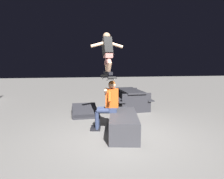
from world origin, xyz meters
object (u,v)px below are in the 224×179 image
kicker_ramp (85,113)px  ledge_box_main (123,124)px  skateboard (108,77)px  skater_airborne (107,51)px  person_sitting_on_ledge (108,103)px  picnic_table_back (130,96)px

kicker_ramp → ledge_box_main: bearing=-155.5°
skateboard → skater_airborne: size_ratio=0.92×
ledge_box_main → person_sitting_on_ledge: person_sitting_on_ledge is taller
skater_airborne → kicker_ramp: size_ratio=0.92×
person_sitting_on_ledge → skateboard: size_ratio=1.30×
skater_airborne → picnic_table_back: skater_airborne is taller
kicker_ramp → skater_airborne: bearing=-158.8°
person_sitting_on_ledge → skateboard: (0.10, -0.02, 0.68)m
skateboard → skater_airborne: skater_airborne is taller
kicker_ramp → person_sitting_on_ledge: bearing=-161.0°
person_sitting_on_ledge → kicker_ramp: size_ratio=1.11×
picnic_table_back → skateboard: bearing=152.3°
skater_airborne → ledge_box_main: bearing=-146.5°
ledge_box_main → kicker_ramp: size_ratio=1.41×
kicker_ramp → skateboard: bearing=-159.3°
ledge_box_main → skateboard: size_ratio=1.66×
person_sitting_on_ledge → picnic_table_back: person_sitting_on_ledge is taller
skateboard → kicker_ramp: 2.18m
ledge_box_main → skater_airborne: skater_airborne is taller
skateboard → skater_airborne: (0.06, 0.01, 0.69)m
picnic_table_back → ledge_box_main: bearing=162.2°
person_sitting_on_ledge → ledge_box_main: bearing=-135.1°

